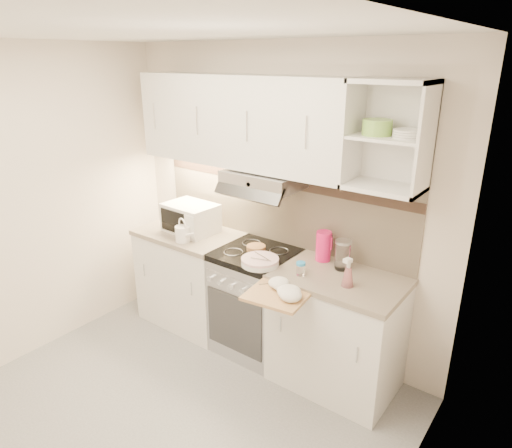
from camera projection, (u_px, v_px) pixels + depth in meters
name	position (u px, v px, depth m)	size (l,w,h in m)	color
ground	(161.00, 422.00, 3.15)	(3.00, 3.00, 0.00)	#949497
room_shell	(187.00, 183.00, 2.87)	(3.04, 2.84, 2.52)	silver
base_cabinet_left	(192.00, 278.00, 4.25)	(0.90, 0.60, 0.86)	white
worktop_left	(190.00, 234.00, 4.10)	(0.92, 0.62, 0.04)	gray
base_cabinet_right	(336.00, 333.00, 3.41)	(0.90, 0.60, 0.86)	white
worktop_right	(340.00, 279.00, 3.25)	(0.92, 0.62, 0.04)	gray
electric_range	(256.00, 301.00, 3.82)	(0.60, 0.60, 0.90)	#B7B7BC
microwave	(191.00, 218.00, 4.06)	(0.46, 0.35, 0.25)	silver
watering_can	(183.00, 233.00, 3.84)	(0.24, 0.13, 0.21)	white
plate_stack	(260.00, 261.00, 3.43)	(0.29, 0.29, 0.06)	silver
bread_loaf	(256.00, 248.00, 3.69)	(0.15, 0.15, 0.04)	#B47648
pink_pitcher	(324.00, 246.00, 3.48)	(0.13, 0.12, 0.23)	#F01868
glass_jar	(343.00, 255.00, 3.33)	(0.12, 0.12, 0.23)	silver
spice_jar	(301.00, 268.00, 3.26)	(0.07, 0.07, 0.10)	white
spray_bottle	(348.00, 274.00, 3.09)	(0.09, 0.09, 0.22)	pink
cutting_board	(278.00, 295.00, 3.06)	(0.40, 0.36, 0.02)	#B27853
dish_towel	(285.00, 288.00, 3.05)	(0.29, 0.25, 0.08)	white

